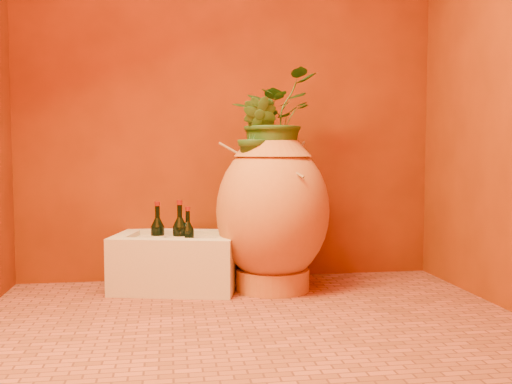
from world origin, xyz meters
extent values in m
plane|color=#9C4933|center=(0.00, 0.00, 0.00)|extent=(2.50, 2.50, 0.00)
cube|color=#612105|center=(0.00, 1.00, 1.25)|extent=(2.50, 0.02, 2.50)
cylinder|color=#B66D33|center=(0.20, 0.65, 0.06)|extent=(0.42, 0.42, 0.12)
ellipsoid|color=#B66D33|center=(0.20, 0.65, 0.44)|extent=(0.64, 0.64, 0.78)
cone|color=#B66D33|center=(0.20, 0.65, 0.80)|extent=(0.44, 0.44, 0.12)
torus|color=#B66D33|center=(0.20, 0.65, 0.87)|extent=(0.27, 0.27, 0.05)
cylinder|color=olive|center=(0.12, 0.60, 0.69)|extent=(0.43, 0.25, 0.26)
cylinder|color=olive|center=(0.18, 0.53, 0.72)|extent=(0.27, 0.32, 0.19)
cylinder|color=olive|center=(0.30, 0.57, 0.74)|extent=(0.20, 0.32, 0.17)
cube|color=beige|center=(-0.33, 0.75, 0.14)|extent=(0.75, 0.59, 0.28)
cube|color=beige|center=(-0.33, 0.93, 0.29)|extent=(0.67, 0.24, 0.03)
cube|color=beige|center=(-0.33, 0.57, 0.29)|extent=(0.67, 0.24, 0.03)
cube|color=beige|center=(-0.62, 0.75, 0.29)|extent=(0.15, 0.29, 0.03)
cube|color=beige|center=(-0.04, 0.75, 0.29)|extent=(0.15, 0.29, 0.03)
cylinder|color=black|center=(-0.27, 0.71, 0.25)|extent=(0.07, 0.07, 0.16)
cone|color=black|center=(-0.27, 0.71, 0.36)|extent=(0.07, 0.07, 0.05)
cylinder|color=black|center=(-0.27, 0.71, 0.41)|extent=(0.02, 0.02, 0.06)
cylinder|color=maroon|center=(-0.27, 0.71, 0.45)|extent=(0.03, 0.03, 0.02)
cylinder|color=silver|center=(-0.27, 0.71, 0.25)|extent=(0.07, 0.07, 0.07)
cylinder|color=black|center=(-0.43, 0.78, 0.26)|extent=(0.07, 0.07, 0.18)
cone|color=black|center=(-0.43, 0.78, 0.37)|extent=(0.07, 0.07, 0.05)
cylinder|color=black|center=(-0.43, 0.78, 0.43)|extent=(0.03, 0.03, 0.07)
cylinder|color=maroon|center=(-0.43, 0.78, 0.48)|extent=(0.03, 0.03, 0.02)
cylinder|color=silver|center=(-0.43, 0.78, 0.26)|extent=(0.08, 0.08, 0.08)
cylinder|color=black|center=(-0.31, 0.71, 0.26)|extent=(0.08, 0.08, 0.18)
cone|color=black|center=(-0.31, 0.71, 0.38)|extent=(0.08, 0.08, 0.05)
cylinder|color=black|center=(-0.31, 0.71, 0.44)|extent=(0.03, 0.03, 0.07)
cylinder|color=maroon|center=(-0.31, 0.71, 0.49)|extent=(0.03, 0.03, 0.03)
cylinder|color=silver|center=(-0.31, 0.71, 0.26)|extent=(0.08, 0.08, 0.08)
cylinder|color=#9C5F24|center=(0.23, 0.93, 0.90)|extent=(0.02, 0.14, 0.02)
cylinder|color=#9C5F24|center=(0.23, 0.86, 0.85)|extent=(0.02, 0.02, 0.08)
torus|color=#9C5F24|center=(0.23, 0.93, 0.95)|extent=(0.07, 0.01, 0.07)
cylinder|color=#9C5F24|center=(0.23, 0.93, 0.92)|extent=(0.01, 0.01, 0.05)
imported|color=#244C1B|center=(0.20, 0.67, 0.95)|extent=(0.62, 0.63, 0.53)
imported|color=#244C1B|center=(0.10, 0.58, 0.86)|extent=(0.28, 0.27, 0.39)
camera|label=1|loc=(-0.36, -2.43, 0.76)|focal=40.00mm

